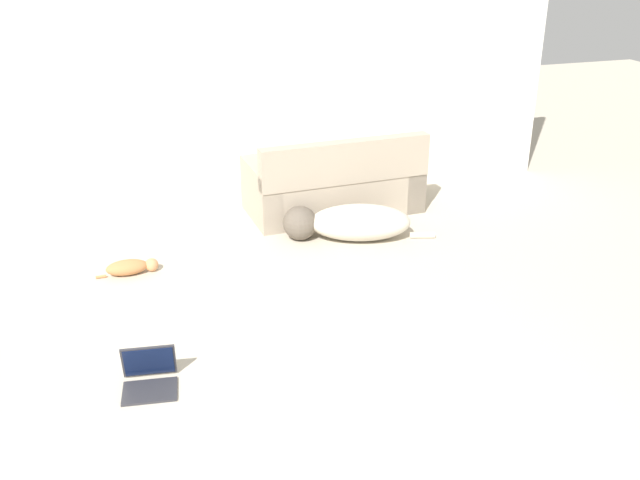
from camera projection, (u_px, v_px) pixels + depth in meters
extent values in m
cube|color=silver|center=(192.00, 73.00, 6.75)|extent=(7.63, 0.06, 2.72)
cube|color=tan|center=(333.00, 191.00, 7.14)|extent=(1.72, 0.87, 0.41)
cube|color=tan|center=(346.00, 162.00, 6.69)|extent=(1.69, 0.22, 0.40)
cube|color=tan|center=(400.00, 176.00, 7.35)|extent=(0.24, 0.80, 0.55)
cube|color=tan|center=(261.00, 193.00, 6.88)|extent=(0.24, 0.80, 0.55)
ellipsoid|color=beige|center=(360.00, 222.00, 6.51)|extent=(1.02, 0.71, 0.32)
sphere|color=brown|center=(300.00, 223.00, 6.50)|extent=(0.39, 0.39, 0.32)
cylinder|color=beige|center=(422.00, 235.00, 6.57)|extent=(0.24, 0.12, 0.06)
ellipsoid|color=#BC7A47|center=(127.00, 267.00, 5.88)|extent=(0.34, 0.17, 0.13)
sphere|color=tan|center=(152.00, 265.00, 5.94)|extent=(0.11, 0.11, 0.11)
cylinder|color=#BC7A47|center=(101.00, 277.00, 5.84)|extent=(0.09, 0.03, 0.02)
cube|color=#2D2D33|center=(150.00, 391.00, 4.43)|extent=(0.37, 0.29, 0.02)
cube|color=#2D2D33|center=(149.00, 361.00, 4.51)|extent=(0.34, 0.12, 0.24)
cube|color=#0F1938|center=(149.00, 362.00, 4.50)|extent=(0.31, 0.10, 0.21)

